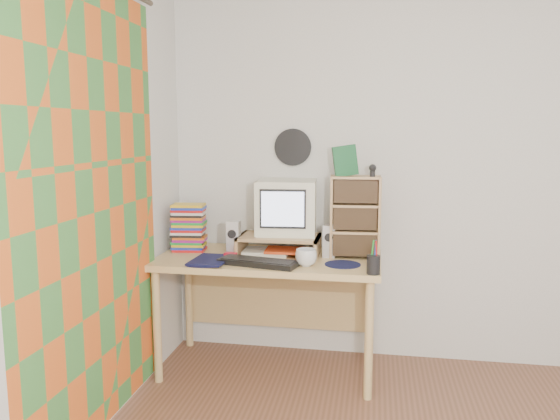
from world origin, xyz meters
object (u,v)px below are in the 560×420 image
at_px(desk, 271,275).
at_px(mug, 306,257).
at_px(cd_rack, 355,217).
at_px(diary, 194,257).
at_px(dvd_stack, 189,229).
at_px(crt_monitor, 286,208).
at_px(keyboard, 258,262).

bearing_deg(desk, mug, -43.52).
xyz_separation_m(cd_rack, mug, (-0.27, -0.28, -0.21)).
relative_size(mug, diary, 0.49).
xyz_separation_m(dvd_stack, diary, (0.13, -0.29, -0.12)).
bearing_deg(crt_monitor, mug, -67.24).
height_order(cd_rack, mug, cd_rack).
bearing_deg(keyboard, diary, -169.90).
distance_m(crt_monitor, cd_rack, 0.45).
distance_m(dvd_stack, diary, 0.34).
relative_size(desk, diary, 5.42).
distance_m(crt_monitor, mug, 0.45).
distance_m(desk, crt_monitor, 0.45).
bearing_deg(diary, dvd_stack, 117.02).
bearing_deg(crt_monitor, desk, -140.20).
bearing_deg(crt_monitor, cd_rack, -12.13).
distance_m(keyboard, cd_rack, 0.68).
bearing_deg(keyboard, cd_rack, 41.34).
bearing_deg(keyboard, mug, 18.39).
bearing_deg(dvd_stack, diary, -72.44).
xyz_separation_m(crt_monitor, keyboard, (-0.11, -0.37, -0.28)).
relative_size(crt_monitor, diary, 1.44).
bearing_deg(keyboard, dvd_stack, 162.34).
relative_size(crt_monitor, mug, 2.91).
distance_m(cd_rack, diary, 1.03).
bearing_deg(crt_monitor, dvd_stack, -179.63).
bearing_deg(cd_rack, keyboard, -154.85).
height_order(crt_monitor, mug, crt_monitor).
height_order(keyboard, mug, mug).
bearing_deg(mug, diary, -178.84).
bearing_deg(mug, dvd_stack, 161.14).
distance_m(keyboard, dvd_stack, 0.63).
xyz_separation_m(crt_monitor, mug, (0.17, -0.34, -0.25)).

